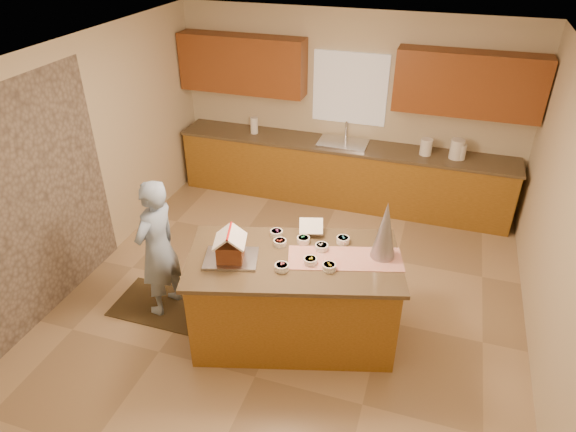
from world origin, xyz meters
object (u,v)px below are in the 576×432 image
(gingerbread_house, at_px, (230,247))
(tinsel_tree, at_px, (385,230))
(island_base, at_px, (294,299))
(boy, at_px, (157,248))

(gingerbread_house, bearing_deg, tinsel_tree, 20.05)
(gingerbread_house, bearing_deg, island_base, 20.94)
(gingerbread_house, bearing_deg, boy, 168.34)
(island_base, distance_m, boy, 1.51)
(island_base, relative_size, boy, 1.24)
(boy, distance_m, gingerbread_house, 1.00)
(island_base, bearing_deg, gingerbread_house, -174.81)
(tinsel_tree, bearing_deg, island_base, -160.58)
(island_base, height_order, tinsel_tree, tinsel_tree)
(tinsel_tree, bearing_deg, gingerbread_house, -159.95)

